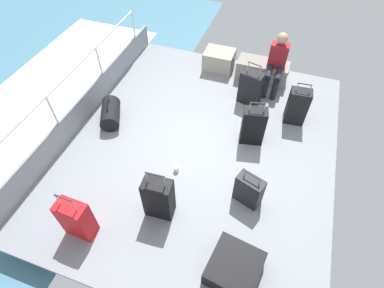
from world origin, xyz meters
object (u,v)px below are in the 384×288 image
object	(u,v)px
suitcase_1	(297,107)
duffel_bag	(110,113)
cargo_crate_0	(219,60)
suitcase_5	(249,190)
suitcase_4	(76,219)
suitcase_3	(250,88)
suitcase_0	(234,268)
cargo_crate_1	(252,69)
suitcase_2	(253,126)
suitcase_6	(159,198)
passenger_seated	(277,62)
cargo_crate_2	(274,73)
paper_cup	(176,169)

from	to	relation	value
suitcase_1	duffel_bag	size ratio (longest dim) A/B	1.20
cargo_crate_0	suitcase_5	bearing A→B (deg)	-66.81
suitcase_1	duffel_bag	world-z (taller)	suitcase_1
cargo_crate_0	suitcase_4	distance (m)	4.26
suitcase_3	suitcase_0	bearing A→B (deg)	-80.93
cargo_crate_1	suitcase_3	distance (m)	0.80
cargo_crate_1	suitcase_1	bearing A→B (deg)	-46.23
suitcase_2	suitcase_4	distance (m)	2.99
cargo_crate_0	suitcase_3	bearing A→B (deg)	-45.48
suitcase_6	suitcase_0	bearing A→B (deg)	-22.18
cargo_crate_0	suitcase_6	xyz separation A→B (m)	(0.16, -3.57, 0.14)
suitcase_0	duffel_bag	xyz separation A→B (m)	(-2.74, 1.89, 0.03)
suitcase_2	suitcase_3	world-z (taller)	suitcase_3
suitcase_3	suitcase_6	xyz separation A→B (m)	(-0.68, -2.72, 0.02)
suitcase_6	cargo_crate_0	bearing A→B (deg)	92.61
passenger_seated	suitcase_6	size ratio (longest dim) A/B	1.21
suitcase_2	suitcase_5	size ratio (longest dim) A/B	1.36
cargo_crate_2	suitcase_2	size ratio (longest dim) A/B	0.66
cargo_crate_1	suitcase_1	world-z (taller)	suitcase_1
suitcase_3	cargo_crate_0	bearing A→B (deg)	134.52
cargo_crate_0	passenger_seated	bearing A→B (deg)	-12.11
suitcase_3	suitcase_4	xyz separation A→B (m)	(-1.56, -3.34, -0.01)
cargo_crate_0	suitcase_0	bearing A→B (deg)	-71.59
suitcase_4	paper_cup	distance (m)	1.61
cargo_crate_2	suitcase_1	bearing A→B (deg)	-62.44
suitcase_5	suitcase_1	bearing A→B (deg)	77.10
suitcase_0	suitcase_6	distance (m)	1.30
passenger_seated	paper_cup	bearing A→B (deg)	-112.03
cargo_crate_2	suitcase_3	world-z (taller)	suitcase_3
cargo_crate_2	suitcase_0	distance (m)	3.99
suitcase_4	duffel_bag	distance (m)	2.14
suitcase_0	cargo_crate_2	bearing A→B (deg)	92.53
passenger_seated	suitcase_2	xyz separation A→B (m)	(-0.09, -1.57, -0.24)
suitcase_3	suitcase_4	size ratio (longest dim) A/B	1.00
suitcase_5	suitcase_6	size ratio (longest dim) A/B	0.69
suitcase_3	paper_cup	xyz separation A→B (m)	(-0.71, -2.00, -0.28)
passenger_seated	suitcase_3	xyz separation A→B (m)	(-0.34, -0.60, -0.25)
cargo_crate_0	suitcase_6	world-z (taller)	suitcase_6
suitcase_5	suitcase_6	bearing A→B (deg)	-152.40
cargo_crate_1	suitcase_3	bearing A→B (deg)	-81.62
suitcase_4	suitcase_5	bearing A→B (deg)	30.99
suitcase_6	paper_cup	distance (m)	0.79
suitcase_1	suitcase_3	distance (m)	0.91
cargo_crate_1	suitcase_2	distance (m)	1.79
passenger_seated	suitcase_2	distance (m)	1.59
cargo_crate_1	passenger_seated	world-z (taller)	passenger_seated
suitcase_1	suitcase_5	world-z (taller)	suitcase_1
duffel_bag	suitcase_4	bearing A→B (deg)	-71.70
cargo_crate_1	duffel_bag	size ratio (longest dim) A/B	0.92
cargo_crate_1	passenger_seated	size ratio (longest dim) A/B	0.58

